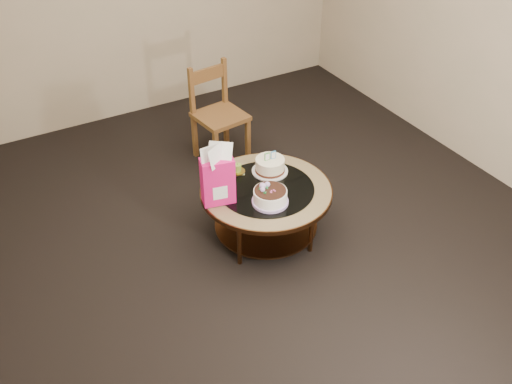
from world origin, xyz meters
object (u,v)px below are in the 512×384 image
decorated_cake (270,197)px  dining_chair (218,114)px  cream_cake (270,166)px  gift_bag (218,175)px  coffee_table (266,196)px

decorated_cake → dining_chair: (0.27, 1.39, -0.04)m
cream_cake → gift_bag: (-0.53, -0.14, 0.18)m
coffee_table → gift_bag: gift_bag is taller
decorated_cake → gift_bag: 0.42m
decorated_cake → gift_bag: bearing=147.1°
dining_chair → cream_cake: bearing=-100.9°
coffee_table → gift_bag: (-0.39, 0.04, 0.31)m
coffee_table → decorated_cake: bearing=-112.0°
cream_cake → gift_bag: size_ratio=0.61×
cream_cake → decorated_cake: bearing=-117.9°
coffee_table → dining_chair: bearing=80.8°
cream_cake → dining_chair: 1.05m
cream_cake → gift_bag: bearing=-162.1°
coffee_table → decorated_cake: 0.23m
coffee_table → dining_chair: (0.20, 1.22, 0.09)m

